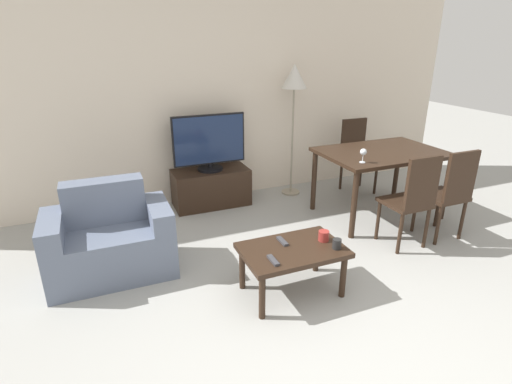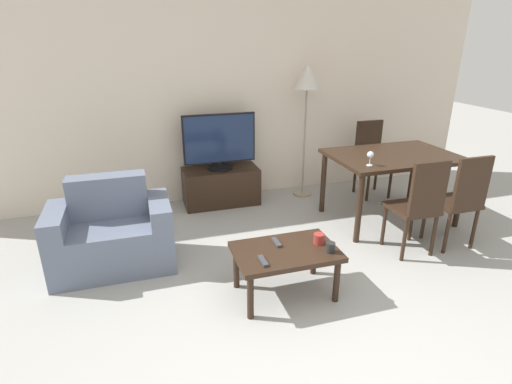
% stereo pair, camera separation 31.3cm
% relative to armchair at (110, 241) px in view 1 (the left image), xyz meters
% --- Properties ---
extents(ground_plane, '(18.00, 18.00, 0.00)m').
position_rel_armchair_xyz_m(ground_plane, '(1.28, -1.83, -0.30)').
color(ground_plane, '#9E9E99').
extents(wall_back, '(7.10, 0.06, 2.70)m').
position_rel_armchair_xyz_m(wall_back, '(1.28, 1.44, 1.05)').
color(wall_back, beige).
rests_on(wall_back, ground_plane).
extents(armchair, '(1.04, 0.61, 0.81)m').
position_rel_armchair_xyz_m(armchair, '(0.00, 0.00, 0.00)').
color(armchair, slate).
rests_on(armchair, ground_plane).
extents(tv_stand, '(0.92, 0.44, 0.46)m').
position_rel_armchair_xyz_m(tv_stand, '(1.24, 1.15, -0.08)').
color(tv_stand, black).
rests_on(tv_stand, ground_plane).
extents(tv, '(0.87, 0.30, 0.67)m').
position_rel_armchair_xyz_m(tv, '(1.24, 1.15, 0.49)').
color(tv, black).
rests_on(tv, tv_stand).
extents(coffee_table, '(0.81, 0.53, 0.41)m').
position_rel_armchair_xyz_m(coffee_table, '(1.32, -0.87, 0.05)').
color(coffee_table, black).
rests_on(coffee_table, ground_plane).
extents(dining_table, '(1.36, 0.92, 0.77)m').
position_rel_armchair_xyz_m(dining_table, '(2.96, 0.15, 0.38)').
color(dining_table, black).
rests_on(dining_table, ground_plane).
extents(dining_chair_near, '(0.40, 0.40, 0.96)m').
position_rel_armchair_xyz_m(dining_chair_near, '(2.72, -0.63, 0.22)').
color(dining_chair_near, black).
rests_on(dining_chair_near, ground_plane).
extents(dining_chair_far, '(0.40, 0.40, 0.96)m').
position_rel_armchair_xyz_m(dining_chair_far, '(3.20, 0.92, 0.22)').
color(dining_chair_far, black).
rests_on(dining_chair_far, ground_plane).
extents(dining_chair_near_right, '(0.40, 0.40, 0.96)m').
position_rel_armchair_xyz_m(dining_chair_near_right, '(3.20, -0.63, 0.22)').
color(dining_chair_near_right, black).
rests_on(dining_chair_near_right, ground_plane).
extents(floor_lamp, '(0.31, 0.31, 1.66)m').
position_rel_armchair_xyz_m(floor_lamp, '(2.34, 1.13, 1.12)').
color(floor_lamp, gray).
rests_on(floor_lamp, ground_plane).
extents(remote_primary, '(0.04, 0.15, 0.02)m').
position_rel_armchair_xyz_m(remote_primary, '(1.29, -0.75, 0.11)').
color(remote_primary, '#38383D').
rests_on(remote_primary, coffee_table).
extents(remote_secondary, '(0.04, 0.15, 0.02)m').
position_rel_armchair_xyz_m(remote_secondary, '(1.10, -0.99, 0.11)').
color(remote_secondary, '#38383D').
rests_on(remote_secondary, coffee_table).
extents(cup_white_near, '(0.07, 0.07, 0.08)m').
position_rel_armchair_xyz_m(cup_white_near, '(1.64, -1.01, 0.15)').
color(cup_white_near, black).
rests_on(cup_white_near, coffee_table).
extents(cup_colored_far, '(0.09, 0.09, 0.08)m').
position_rel_armchair_xyz_m(cup_colored_far, '(1.61, -0.85, 0.15)').
color(cup_colored_far, maroon).
rests_on(cup_colored_far, coffee_table).
extents(wine_glass_left, '(0.07, 0.07, 0.15)m').
position_rel_armchair_xyz_m(wine_glass_left, '(2.49, -0.13, 0.56)').
color(wine_glass_left, silver).
rests_on(wine_glass_left, dining_table).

